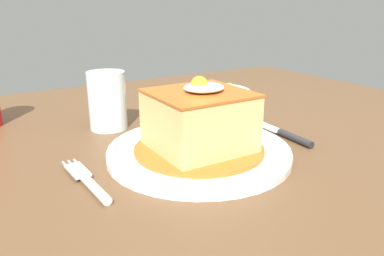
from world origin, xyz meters
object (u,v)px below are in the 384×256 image
Objects in this scene: side_plate_fries at (217,91)px; fork at (89,182)px; knife at (285,134)px; drinking_glass at (108,104)px; main_plate at (199,151)px.

fork is at bearing -142.08° from side_plate_fries.
knife is 0.97× the size of side_plate_fries.
knife is at bearing -40.77° from drinking_glass.
main_plate is at bearing -71.35° from drinking_glass.
main_plate is 0.17m from knife.
main_plate is at bearing 3.46° from fork.
drinking_glass is (-0.24, 0.21, 0.04)m from knife.
side_plate_fries is (0.33, 0.13, -0.04)m from drinking_glass.
knife is at bearing -105.15° from side_plate_fries.
drinking_glass is 0.36m from side_plate_fries.
side_plate_fries is (0.09, 0.33, -0.00)m from knife.
side_plate_fries is at bearing 74.85° from knife.
knife is at bearing -1.88° from main_plate.
fork and knife have the same top height.
side_plate_fries is (0.43, 0.34, -0.00)m from fork.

